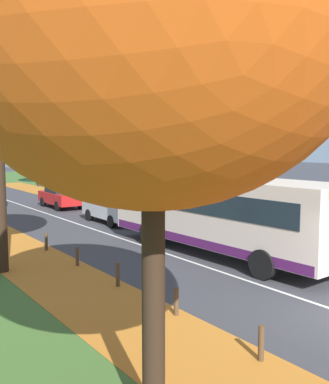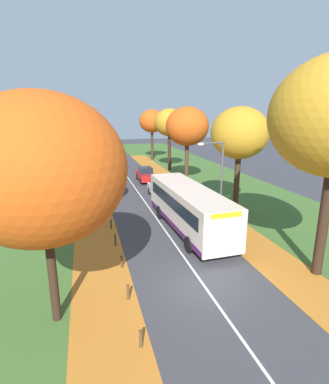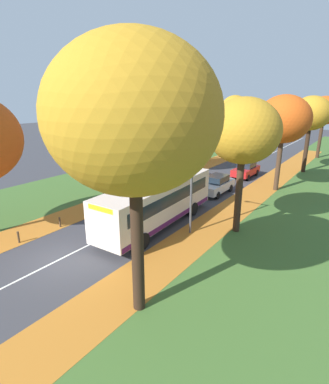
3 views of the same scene
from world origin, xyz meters
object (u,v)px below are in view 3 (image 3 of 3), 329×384
Objects in this scene: bus at (157,201)px; tree_left_distant at (235,108)px; car_silver_lead at (217,185)px; bollard_third at (60,222)px; bollard_fourth at (92,209)px; tree_right_nearest at (134,117)px; tree_right_far at (311,114)px; bollard_second at (18,237)px; streetlamp_right at (187,175)px; tree_right_distant at (324,111)px; tree_right_near at (244,132)px; tree_left_near at (101,115)px; car_red_following at (246,169)px; tree_left_mid at (168,117)px; tree_right_mid at (284,120)px; bollard_sixth at (141,190)px; tree_left_far at (210,118)px; bollard_fifth at (119,199)px.

tree_left_distant is at bearing 104.31° from bus.
car_silver_lead is (8.04, -22.26, -5.72)m from tree_left_distant.
bollard_third is 0.94× the size of bollard_fourth.
tree_right_far is (0.46, 28.76, -1.17)m from tree_right_nearest.
bollard_second reaches higher than bollard_third.
streetlamp_right is (9.97, -30.64, -2.80)m from tree_left_distant.
tree_right_near is at bearing -89.85° from tree_right_distant.
tree_left_near reaches higher than car_red_following.
tree_left_mid is at bearing -142.17° from tree_right_far.
tree_right_mid is at bearing -91.18° from tree_right_distant.
bus reaches higher than bollard_fourth.
tree_right_far is 1.40× the size of streetlamp_right.
tree_right_nearest reaches higher than tree_left_distant.
bollard_sixth is (-9.38, -8.28, -6.02)m from tree_right_mid.
tree_left_far reaches higher than streetlamp_right.
tree_left_near is 15.59m from tree_right_mid.
tree_right_mid is 0.81× the size of bus.
tree_right_nearest is at bearing -58.31° from tree_left_mid.
tree_left_mid is 1.03× the size of tree_left_distant.
tree_right_nearest reaches higher than tree_right_far.
tree_right_near is 11.53m from bollard_fifth.
bollard_sixth is 12.44m from car_red_following.
tree_right_nearest is at bearing -79.69° from car_red_following.
tree_right_near is (0.36, 9.31, -1.32)m from tree_right_nearest.
tree_left_mid is at bearing 107.19° from bollard_sixth.
bollard_sixth is 0.17× the size of car_silver_lead.
tree_left_near is 2.08× the size of car_red_following.
tree_right_near reaches higher than bollard_fifth.
tree_right_nearest reaches higher than streetlamp_right.
bollard_second is (-9.86, -9.06, -5.97)m from tree_right_near.
tree_right_near reaches higher than car_silver_lead.
bollard_third is 0.11× the size of streetlamp_right.
car_silver_lead is at bearing 125.30° from tree_right_near.
tree_right_nearest reaches higher than bollard_fourth.
tree_left_mid is 1.05× the size of tree_right_near.
car_silver_lead is (5.29, 6.97, 0.48)m from bollard_fifth.
tree_left_mid reaches higher than car_red_following.
car_red_following is (-1.91, 15.46, -2.92)m from streetlamp_right.
bollard_sixth is at bearing 89.94° from bollard_second.
tree_right_near is at bearing 37.35° from streetlamp_right.
tree_right_mid reaches higher than bus.
tree_left_mid reaches higher than tree_left_near.
tree_left_distant is at bearing -175.95° from tree_right_distant.
bollard_sixth is (-0.06, 8.49, 0.02)m from bollard_third.
tree_left_distant is 32.76m from bollard_fourth.
tree_left_distant is 38.32m from bollard_second.
tree_left_distant is 1.01× the size of tree_right_distant.
tree_left_mid is 23.10m from tree_right_distant.
bollard_fourth is (-9.92, -22.86, -6.13)m from tree_right_far.
bollard_second is (-9.50, 0.25, -7.30)m from tree_right_nearest.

